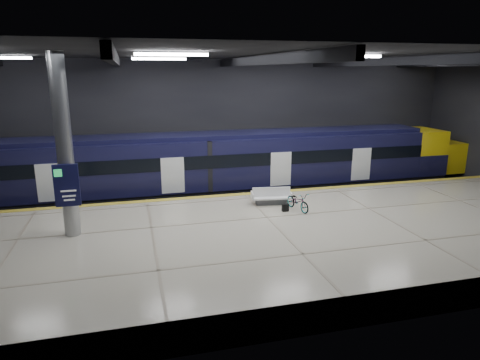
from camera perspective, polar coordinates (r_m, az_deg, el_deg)
name	(u,v)px	position (r m, az deg, el deg)	size (l,w,h in m)	color
ground	(260,233)	(20.09, 2.73, -7.02)	(30.00, 30.00, 0.00)	black
room_shell	(262,109)	(18.78, 2.93, 9.46)	(30.10, 16.10, 8.05)	black
platform	(279,242)	(17.69, 5.18, -8.20)	(30.00, 11.00, 1.10)	beige
safety_strip	(245,194)	(22.23, 0.66, -1.86)	(30.00, 0.40, 0.01)	gold
rails	(233,198)	(25.08, -1.00, -2.41)	(30.00, 1.52, 0.16)	gray
train	(253,164)	(24.89, 1.75, 2.16)	(29.40, 2.84, 3.79)	black
bench	(271,198)	(20.57, 4.18, -2.42)	(1.98, 1.04, 0.83)	#595B60
bicycle	(298,201)	(19.75, 7.71, -2.83)	(0.56, 1.62, 0.85)	#99999E
pannier_bag	(285,208)	(19.61, 6.06, -3.67)	(0.30, 0.18, 0.35)	black
info_column	(65,150)	(17.22, -22.34, 3.73)	(0.90, 0.78, 6.90)	#9EA0A5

